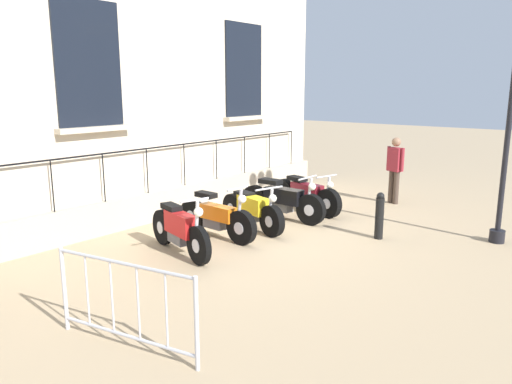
{
  "coord_description": "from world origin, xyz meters",
  "views": [
    {
      "loc": [
        6.42,
        -7.64,
        2.91
      ],
      "look_at": [
        0.2,
        0.0,
        0.8
      ],
      "focal_mm": 34.28,
      "sensor_mm": 36.0,
      "label": 1
    }
  ],
  "objects_px": {
    "motorcycle_yellow": "(252,210)",
    "motorcycle_black": "(282,201)",
    "crowd_barrier": "(125,302)",
    "pedestrian_standing": "(395,166)",
    "bollard": "(379,216)",
    "motorcycle_orange": "(217,218)",
    "motorcycle_maroon": "(306,194)",
    "motorcycle_red": "(180,230)"
  },
  "relations": [
    {
      "from": "motorcycle_red",
      "to": "crowd_barrier",
      "type": "relative_size",
      "value": 1.02
    },
    {
      "from": "motorcycle_yellow",
      "to": "crowd_barrier",
      "type": "relative_size",
      "value": 1.02
    },
    {
      "from": "motorcycle_maroon",
      "to": "crowd_barrier",
      "type": "distance_m",
      "value": 6.85
    },
    {
      "from": "motorcycle_yellow",
      "to": "motorcycle_maroon",
      "type": "relative_size",
      "value": 0.9
    },
    {
      "from": "motorcycle_maroon",
      "to": "motorcycle_red",
      "type": "bearing_deg",
      "value": -90.33
    },
    {
      "from": "bollard",
      "to": "motorcycle_yellow",
      "type": "bearing_deg",
      "value": -155.95
    },
    {
      "from": "motorcycle_yellow",
      "to": "motorcycle_black",
      "type": "xyz_separation_m",
      "value": [
        0.03,
        1.02,
        0.03
      ]
    },
    {
      "from": "motorcycle_red",
      "to": "motorcycle_orange",
      "type": "height_order",
      "value": "motorcycle_red"
    },
    {
      "from": "motorcycle_red",
      "to": "motorcycle_yellow",
      "type": "bearing_deg",
      "value": 90.33
    },
    {
      "from": "crowd_barrier",
      "to": "pedestrian_standing",
      "type": "distance_m",
      "value": 8.72
    },
    {
      "from": "motorcycle_yellow",
      "to": "pedestrian_standing",
      "type": "height_order",
      "value": "pedestrian_standing"
    },
    {
      "from": "motorcycle_red",
      "to": "motorcycle_yellow",
      "type": "height_order",
      "value": "motorcycle_red"
    },
    {
      "from": "motorcycle_yellow",
      "to": "pedestrian_standing",
      "type": "bearing_deg",
      "value": 72.09
    },
    {
      "from": "pedestrian_standing",
      "to": "bollard",
      "type": "bearing_deg",
      "value": -71.14
    },
    {
      "from": "bollard",
      "to": "pedestrian_standing",
      "type": "distance_m",
      "value": 3.24
    },
    {
      "from": "crowd_barrier",
      "to": "motorcycle_yellow",
      "type": "bearing_deg",
      "value": 113.03
    },
    {
      "from": "motorcycle_black",
      "to": "pedestrian_standing",
      "type": "height_order",
      "value": "pedestrian_standing"
    },
    {
      "from": "motorcycle_maroon",
      "to": "crowd_barrier",
      "type": "height_order",
      "value": "crowd_barrier"
    },
    {
      "from": "motorcycle_maroon",
      "to": "motorcycle_black",
      "type": "bearing_deg",
      "value": -90.38
    },
    {
      "from": "motorcycle_orange",
      "to": "motorcycle_black",
      "type": "bearing_deg",
      "value": 84.4
    },
    {
      "from": "crowd_barrier",
      "to": "bollard",
      "type": "xyz_separation_m",
      "value": [
        0.4,
        5.65,
        -0.1
      ]
    },
    {
      "from": "motorcycle_yellow",
      "to": "crowd_barrier",
      "type": "distance_m",
      "value": 5.0
    },
    {
      "from": "motorcycle_yellow",
      "to": "bollard",
      "type": "bearing_deg",
      "value": 24.05
    },
    {
      "from": "motorcycle_black",
      "to": "bollard",
      "type": "distance_m",
      "value": 2.33
    },
    {
      "from": "motorcycle_red",
      "to": "pedestrian_standing",
      "type": "relative_size",
      "value": 1.18
    },
    {
      "from": "motorcycle_yellow",
      "to": "motorcycle_black",
      "type": "distance_m",
      "value": 1.02
    },
    {
      "from": "motorcycle_yellow",
      "to": "motorcycle_black",
      "type": "relative_size",
      "value": 0.89
    },
    {
      "from": "pedestrian_standing",
      "to": "motorcycle_yellow",
      "type": "bearing_deg",
      "value": -107.91
    },
    {
      "from": "motorcycle_black",
      "to": "motorcycle_maroon",
      "type": "xyz_separation_m",
      "value": [
        0.01,
        0.95,
        -0.02
      ]
    },
    {
      "from": "motorcycle_red",
      "to": "pedestrian_standing",
      "type": "height_order",
      "value": "pedestrian_standing"
    },
    {
      "from": "motorcycle_black",
      "to": "crowd_barrier",
      "type": "relative_size",
      "value": 1.15
    },
    {
      "from": "motorcycle_orange",
      "to": "motorcycle_black",
      "type": "height_order",
      "value": "motorcycle_orange"
    },
    {
      "from": "crowd_barrier",
      "to": "motorcycle_orange",
      "type": "bearing_deg",
      "value": 119.77
    },
    {
      "from": "motorcycle_orange",
      "to": "pedestrian_standing",
      "type": "relative_size",
      "value": 1.2
    },
    {
      "from": "motorcycle_red",
      "to": "motorcycle_orange",
      "type": "relative_size",
      "value": 0.98
    },
    {
      "from": "motorcycle_yellow",
      "to": "motorcycle_orange",
      "type": "bearing_deg",
      "value": -100.11
    },
    {
      "from": "motorcycle_orange",
      "to": "pedestrian_standing",
      "type": "xyz_separation_m",
      "value": [
        1.48,
        4.99,
        0.55
      ]
    },
    {
      "from": "motorcycle_yellow",
      "to": "crowd_barrier",
      "type": "xyz_separation_m",
      "value": [
        1.96,
        -4.6,
        0.16
      ]
    },
    {
      "from": "bollard",
      "to": "motorcycle_maroon",
      "type": "bearing_deg",
      "value": 158.37
    },
    {
      "from": "crowd_barrier",
      "to": "motorcycle_maroon",
      "type": "bearing_deg",
      "value": 106.3
    },
    {
      "from": "motorcycle_orange",
      "to": "pedestrian_standing",
      "type": "bearing_deg",
      "value": 73.46
    },
    {
      "from": "motorcycle_orange",
      "to": "crowd_barrier",
      "type": "xyz_separation_m",
      "value": [
        2.12,
        -3.7,
        0.16
      ]
    }
  ]
}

